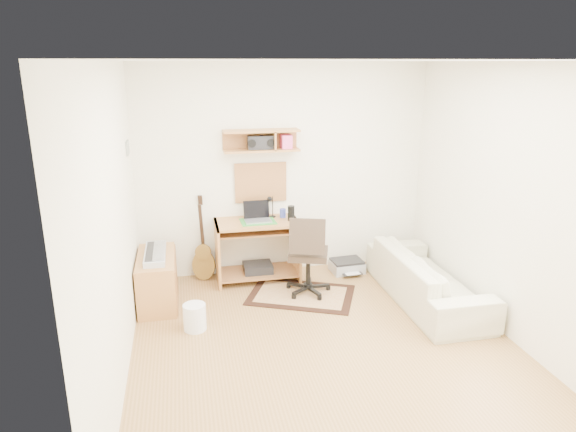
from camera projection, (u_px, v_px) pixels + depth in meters
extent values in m
cube|color=#A47844|center=(326.00, 348.00, 4.87)|extent=(3.60, 4.00, 0.01)
cube|color=white|center=(333.00, 60.00, 4.12)|extent=(3.60, 4.00, 0.01)
cube|color=white|center=(284.00, 171.00, 6.37)|extent=(3.60, 0.01, 2.60)
cube|color=white|center=(114.00, 229.00, 4.14)|extent=(0.01, 4.00, 2.60)
cube|color=white|center=(514.00, 205.00, 4.84)|extent=(0.01, 4.00, 2.60)
cube|color=#C28244|center=(261.00, 141.00, 6.08)|extent=(0.90, 0.25, 0.26)
cube|color=tan|center=(261.00, 182.00, 6.33)|extent=(0.64, 0.03, 0.49)
cube|color=#4C8CBF|center=(128.00, 148.00, 5.43)|extent=(0.02, 0.20, 0.15)
cylinder|color=black|center=(291.00, 213.00, 6.20)|extent=(0.08, 0.08, 0.18)
cylinder|color=#3946AB|center=(283.00, 213.00, 6.33)|extent=(0.08, 0.08, 0.11)
cube|color=black|center=(261.00, 142.00, 6.08)|extent=(0.31, 0.14, 0.16)
cube|color=#D0BE8B|center=(301.00, 295.00, 5.94)|extent=(1.39, 1.19, 0.02)
cube|color=#C28244|center=(157.00, 280.00, 5.70)|extent=(0.40, 0.90, 0.55)
cube|color=#B2B5BA|center=(155.00, 254.00, 5.62)|extent=(0.22, 0.70, 0.06)
cylinder|color=white|center=(195.00, 317.00, 5.15)|extent=(0.23, 0.23, 0.27)
cube|color=#A5A8AA|center=(347.00, 265.00, 6.60)|extent=(0.42, 0.34, 0.15)
imported|color=beige|center=(427.00, 270.00, 5.74)|extent=(0.55, 1.89, 0.74)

